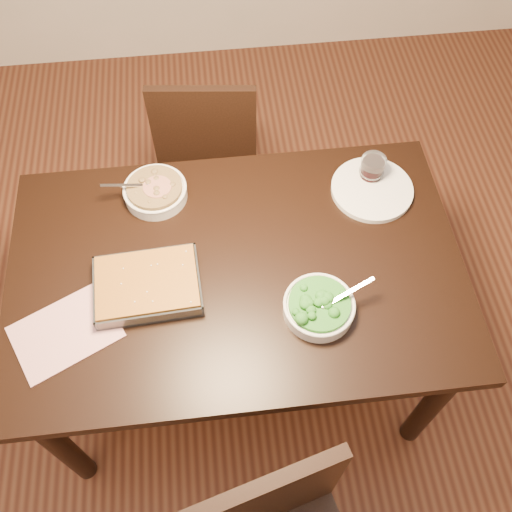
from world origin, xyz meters
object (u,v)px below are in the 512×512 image
at_px(table, 237,282).
at_px(baking_dish, 148,285).
at_px(wine_tumbler, 372,168).
at_px(chair_far, 208,142).
at_px(stew_bowl, 155,191).
at_px(dinner_plate, 372,189).
at_px(broccoli_bowl, 319,306).

relative_size(table, baking_dish, 4.34).
height_order(wine_tumbler, chair_far, chair_far).
bearing_deg(table, stew_bowl, 127.95).
relative_size(baking_dish, dinner_plate, 1.19).
distance_m(broccoli_bowl, dinner_plate, 0.49).
bearing_deg(dinner_plate, stew_bowl, 175.33).
height_order(table, wine_tumbler, wine_tumbler).
xyz_separation_m(baking_dish, wine_tumbler, (0.75, 0.35, 0.02)).
height_order(stew_bowl, wine_tumbler, wine_tumbler).
bearing_deg(stew_bowl, wine_tumbler, -0.20).
bearing_deg(table, wine_tumbler, 31.84).
xyz_separation_m(table, baking_dish, (-0.27, -0.05, 0.12)).
xyz_separation_m(table, wine_tumbler, (0.49, 0.30, 0.15)).
xyz_separation_m(broccoli_bowl, chair_far, (-0.27, 0.97, -0.30)).
xyz_separation_m(broccoli_bowl, wine_tumbler, (0.26, 0.48, 0.02)).
height_order(wine_tumbler, dinner_plate, wine_tumbler).
relative_size(stew_bowl, dinner_plate, 0.85).
xyz_separation_m(stew_bowl, chair_far, (0.19, 0.49, -0.30)).
relative_size(stew_bowl, wine_tumbler, 2.53).
bearing_deg(table, dinner_plate, 27.12).
height_order(baking_dish, dinner_plate, baking_dish).
relative_size(broccoli_bowl, baking_dish, 0.72).
xyz_separation_m(broccoli_bowl, dinner_plate, (0.25, 0.42, -0.02)).
xyz_separation_m(baking_dish, dinner_plate, (0.75, 0.30, -0.02)).
height_order(baking_dish, wine_tumbler, wine_tumbler).
bearing_deg(stew_bowl, baking_dish, -94.81).
bearing_deg(broccoli_bowl, dinner_plate, 58.93).
bearing_deg(baking_dish, table, 7.73).
xyz_separation_m(baking_dish, chair_far, (0.22, 0.84, -0.30)).
bearing_deg(wine_tumbler, stew_bowl, 179.80).
relative_size(baking_dish, wine_tumbler, 3.51).
bearing_deg(dinner_plate, baking_dish, -158.38).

